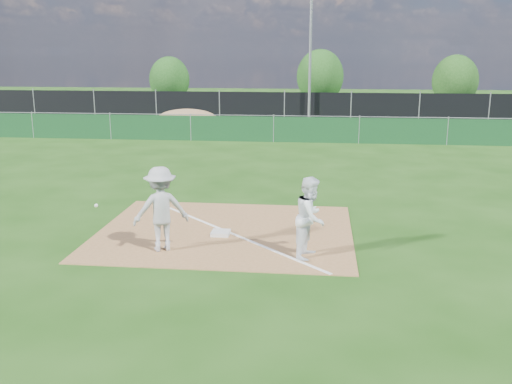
{
  "coord_description": "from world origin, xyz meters",
  "views": [
    {
      "loc": [
        2.18,
        -11.82,
        4.19
      ],
      "look_at": [
        0.74,
        1.0,
        1.0
      ],
      "focal_mm": 40.0,
      "sensor_mm": 36.0,
      "label": 1
    }
  ],
  "objects_px": {
    "car_right": "(340,105)",
    "tree_left": "(169,80)",
    "car_left": "(191,103)",
    "light_pole": "(310,55)",
    "play_at_first": "(161,209)",
    "tree_right": "(455,81)",
    "first_base": "(221,233)",
    "car_mid": "(260,105)",
    "runner": "(311,217)",
    "tree_mid": "(320,76)"
  },
  "relations": [
    {
      "from": "tree_right",
      "to": "car_mid",
      "type": "bearing_deg",
      "value": -157.28
    },
    {
      "from": "play_at_first",
      "to": "light_pole",
      "type": "bearing_deg",
      "value": 83.5
    },
    {
      "from": "car_right",
      "to": "tree_right",
      "type": "xyz_separation_m",
      "value": [
        8.66,
        5.25,
        1.4
      ]
    },
    {
      "from": "car_right",
      "to": "play_at_first",
      "type": "bearing_deg",
      "value": 170.02
    },
    {
      "from": "first_base",
      "to": "tree_left",
      "type": "height_order",
      "value": "tree_left"
    },
    {
      "from": "car_left",
      "to": "car_right",
      "type": "height_order",
      "value": "car_left"
    },
    {
      "from": "car_mid",
      "to": "car_right",
      "type": "relative_size",
      "value": 0.91
    },
    {
      "from": "first_base",
      "to": "car_mid",
      "type": "xyz_separation_m",
      "value": [
        -1.88,
        26.26,
        0.61
      ]
    },
    {
      "from": "tree_left",
      "to": "first_base",
      "type": "bearing_deg",
      "value": -73.33
    },
    {
      "from": "car_right",
      "to": "tree_left",
      "type": "bearing_deg",
      "value": 63.99
    },
    {
      "from": "runner",
      "to": "tree_right",
      "type": "xyz_separation_m",
      "value": [
        10.08,
        33.31,
        1.19
      ]
    },
    {
      "from": "light_pole",
      "to": "tree_right",
      "type": "xyz_separation_m",
      "value": [
        10.62,
        10.15,
        -1.95
      ]
    },
    {
      "from": "tree_left",
      "to": "tree_right",
      "type": "relative_size",
      "value": 0.96
    },
    {
      "from": "car_right",
      "to": "tree_left",
      "type": "relative_size",
      "value": 1.15
    },
    {
      "from": "play_at_first",
      "to": "tree_right",
      "type": "bearing_deg",
      "value": 68.28
    },
    {
      "from": "car_left",
      "to": "tree_mid",
      "type": "xyz_separation_m",
      "value": [
        8.72,
        7.88,
        1.46
      ]
    },
    {
      "from": "play_at_first",
      "to": "car_right",
      "type": "bearing_deg",
      "value": 80.68
    },
    {
      "from": "light_pole",
      "to": "car_left",
      "type": "relative_size",
      "value": 1.74
    },
    {
      "from": "tree_left",
      "to": "runner",
      "type": "bearing_deg",
      "value": -70.68
    },
    {
      "from": "car_left",
      "to": "car_mid",
      "type": "relative_size",
      "value": 1.14
    },
    {
      "from": "runner",
      "to": "car_left",
      "type": "bearing_deg",
      "value": 33.71
    },
    {
      "from": "tree_left",
      "to": "light_pole",
      "type": "bearing_deg",
      "value": -44.39
    },
    {
      "from": "car_mid",
      "to": "tree_left",
      "type": "distance_m",
      "value": 10.8
    },
    {
      "from": "first_base",
      "to": "car_left",
      "type": "xyz_separation_m",
      "value": [
        -6.58,
        25.94,
        0.73
      ]
    },
    {
      "from": "play_at_first",
      "to": "first_base",
      "type": "bearing_deg",
      "value": 46.93
    },
    {
      "from": "tree_mid",
      "to": "play_at_first",
      "type": "bearing_deg",
      "value": -95.26
    },
    {
      "from": "runner",
      "to": "tree_left",
      "type": "height_order",
      "value": "tree_left"
    },
    {
      "from": "car_right",
      "to": "tree_left",
      "type": "xyz_separation_m",
      "value": [
        -13.5,
        6.39,
        1.32
      ]
    },
    {
      "from": "car_mid",
      "to": "tree_left",
      "type": "xyz_separation_m",
      "value": [
        -8.09,
        7.03,
        1.29
      ]
    },
    {
      "from": "first_base",
      "to": "tree_mid",
      "type": "relative_size",
      "value": 0.1
    },
    {
      "from": "light_pole",
      "to": "car_left",
      "type": "xyz_separation_m",
      "value": [
        -8.14,
        3.95,
        -3.21
      ]
    },
    {
      "from": "car_mid",
      "to": "tree_mid",
      "type": "relative_size",
      "value": 0.92
    },
    {
      "from": "runner",
      "to": "tree_mid",
      "type": "relative_size",
      "value": 0.39
    },
    {
      "from": "runner",
      "to": "tree_left",
      "type": "relative_size",
      "value": 0.45
    },
    {
      "from": "car_mid",
      "to": "tree_left",
      "type": "bearing_deg",
      "value": 73.68
    },
    {
      "from": "play_at_first",
      "to": "car_right",
      "type": "height_order",
      "value": "play_at_first"
    },
    {
      "from": "first_base",
      "to": "tree_right",
      "type": "height_order",
      "value": "tree_right"
    },
    {
      "from": "light_pole",
      "to": "play_at_first",
      "type": "distance_m",
      "value": 23.5
    },
    {
      "from": "car_right",
      "to": "tree_left",
      "type": "distance_m",
      "value": 14.99
    },
    {
      "from": "play_at_first",
      "to": "tree_right",
      "type": "distance_m",
      "value": 35.86
    },
    {
      "from": "light_pole",
      "to": "tree_left",
      "type": "xyz_separation_m",
      "value": [
        -11.53,
        11.29,
        -2.04
      ]
    },
    {
      "from": "play_at_first",
      "to": "car_right",
      "type": "distance_m",
      "value": 28.42
    },
    {
      "from": "first_base",
      "to": "tree_right",
      "type": "relative_size",
      "value": 0.11
    },
    {
      "from": "first_base",
      "to": "tree_right",
      "type": "distance_m",
      "value": 34.43
    },
    {
      "from": "car_mid",
      "to": "play_at_first",
      "type": "bearing_deg",
      "value": -153.66
    },
    {
      "from": "car_right",
      "to": "tree_right",
      "type": "bearing_deg",
      "value": -59.41
    },
    {
      "from": "car_mid",
      "to": "tree_right",
      "type": "distance_m",
      "value": 15.31
    },
    {
      "from": "first_base",
      "to": "car_right",
      "type": "relative_size",
      "value": 0.1
    },
    {
      "from": "light_pole",
      "to": "tree_right",
      "type": "relative_size",
      "value": 2.01
    },
    {
      "from": "runner",
      "to": "tree_right",
      "type": "relative_size",
      "value": 0.43
    }
  ]
}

